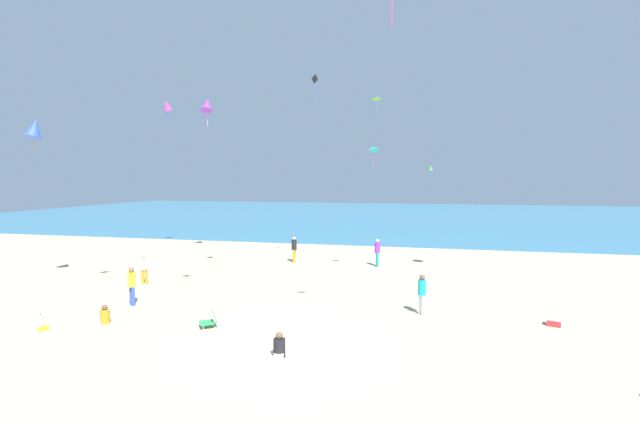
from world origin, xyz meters
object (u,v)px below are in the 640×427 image
Objects in this scene: person_5 at (132,283)px; beach_chair_mid_beach at (210,319)px; person_0 at (39,323)px; cooler_box at (554,322)px; person_1 at (377,251)px; person_8 at (422,292)px; kite_green at (431,168)px; person_7 at (104,316)px; kite_magenta at (167,105)px; kite_teal at (373,149)px; person_4 at (144,267)px; person_2 at (294,248)px; kite_purple at (207,105)px; person_3 at (279,348)px; kite_lime at (377,98)px; kite_black at (315,81)px; kite_blue at (34,128)px.

beach_chair_mid_beach is at bearing 98.74° from person_5.
beach_chair_mid_beach is 1.18× the size of person_0.
person_1 is at bearing 128.25° from cooler_box.
person_8 is 1.15× the size of kite_green.
person_7 is 18.84m from kite_magenta.
beach_chair_mid_beach is 12.37m from kite_teal.
person_4 is 3.78m from person_5.
person_5 is 0.97× the size of kite_magenta.
person_2 is 11.89m from person_8.
person_4 is 0.76× the size of kite_purple.
kite_lime is (0.64, 25.98, 12.13)m from person_3.
kite_black is at bearing -100.41° from kite_lime.
person_1 is 1.11× the size of person_4.
kite_blue is at bearing -120.92° from person_3.
kite_teal reaches higher than person_0.
person_5 is at bearing 76.17° from person_0.
beach_chair_mid_beach is 1.45× the size of cooler_box.
person_7 is at bearing -117.06° from kite_green.
person_5 is 0.81× the size of kite_purple.
person_4 is 13.83m from person_8.
cooler_box is at bearing 159.62° from beach_chair_mid_beach.
kite_magenta is (-18.87, -10.24, 4.32)m from kite_green.
cooler_box is 18.51m from person_0.
kite_magenta reaches higher than person_2.
beach_chair_mid_beach is 1.15× the size of person_7.
person_5 is (1.38, 3.23, 0.69)m from person_0.
kite_teal is 16.77m from kite_blue.
kite_lime is (8.31, 22.38, 11.47)m from person_5.
kite_lime is at bearing 79.59° from kite_black.
kite_blue reaches higher than cooler_box.
beach_chair_mid_beach is at bearing 166.48° from person_8.
kite_lime is (3.87, 24.06, 12.14)m from beach_chair_mid_beach.
person_0 is 14.10m from person_8.
person_0 is at bearing -166.35° from cooler_box.
person_1 reaches higher than person_8.
kite_magenta is (-17.77, 10.87, 9.70)m from person_8.
cooler_box is at bearing 174.72° from person_7.
kite_lime is (-4.71, -0.13, 6.11)m from kite_green.
kite_purple is (-6.44, 12.60, 10.03)m from beach_chair_mid_beach.
person_7 is 10.80m from kite_blue.
kite_green is at bearing 62.08° from kite_black.
kite_blue is (-12.16, -7.25, -3.26)m from kite_black.
person_3 is (-1.80, -13.81, -0.70)m from person_1.
kite_purple is at bearing -140.17° from person_5.
person_0 is 0.44× the size of kite_black.
person_2 is (-0.30, 12.05, 0.68)m from beach_chair_mid_beach.
kite_magenta is 4.09m from kite_purple.
kite_magenta is (-13.52, 15.87, 10.34)m from person_3.
kite_magenta reaches higher than person_7.
beach_chair_mid_beach is 27.22m from kite_lime.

